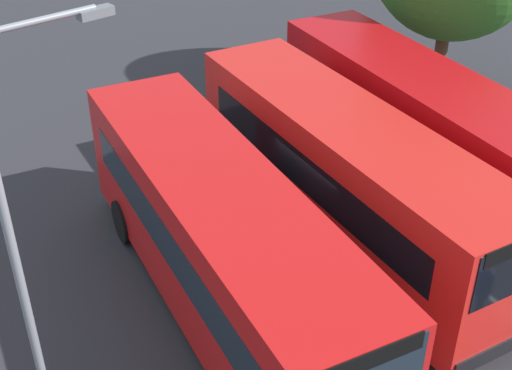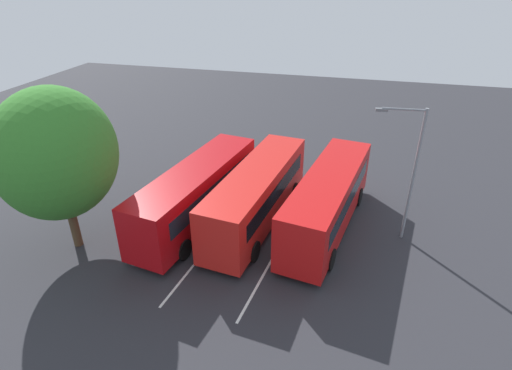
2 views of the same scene
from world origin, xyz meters
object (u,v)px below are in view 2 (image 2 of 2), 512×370
Objects in this scene: bus_center_right at (197,192)px; depot_tree at (56,154)px; street_lamp at (410,167)px; pedestrian at (281,161)px; bus_far_left at (328,199)px; bus_center_left at (257,194)px.

depot_tree reaches higher than bus_center_right.
street_lamp is at bearing -74.61° from bus_center_right.
street_lamp is (-5.83, -7.52, 3.15)m from pedestrian.
bus_far_left is 7.08m from pedestrian.
pedestrian is 0.20× the size of depot_tree.
bus_center_right is at bearing 1.24° from street_lamp.
bus_far_left is at bearing -72.32° from bus_center_right.
depot_tree reaches higher than bus_center_left.
bus_center_right is 1.26× the size of depot_tree.
street_lamp is at bearing -72.95° from depot_tree.
bus_far_left is 3.82m from bus_center_left.
depot_tree reaches higher than bus_far_left.
street_lamp reaches higher than bus_center_right.
bus_center_right is at bearing 109.14° from bus_center_left.
pedestrian is at bearing -16.09° from bus_center_right.
bus_far_left and bus_center_right have the same top height.
bus_center_right is 7.22m from depot_tree.
bus_center_left is 1.26× the size of depot_tree.
street_lamp reaches higher than bus_far_left.
street_lamp is at bearing 102.64° from pedestrian.
bus_far_left is at bearing -68.62° from depot_tree.
pedestrian is 0.23× the size of street_lamp.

